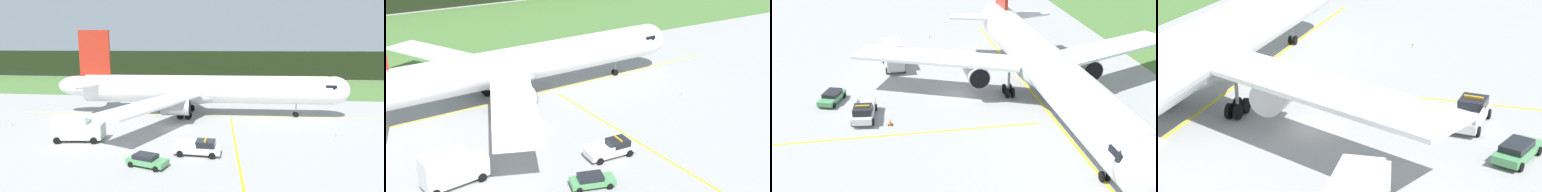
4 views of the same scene
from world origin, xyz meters
The scene contains 8 objects.
ground centered at (0.00, 0.00, 0.00)m, with size 320.00×320.00×0.00m, color #9A9998.
taxiway_centerline_main centered at (3.55, 9.19, 0.00)m, with size 68.82×0.30×0.01m, color yellow.
taxiway_centerline_spur centered at (9.34, -12.24, 0.00)m, with size 39.34×0.30×0.01m, color yellow.
airliner centered at (2.82, 9.16, 4.66)m, with size 52.19×43.61×15.22m.
ops_pickup_truck centered at (4.87, -11.13, 0.90)m, with size 5.52×2.59×1.94m.
staff_car centered at (-0.21, -15.16, 0.70)m, with size 4.63×2.97×1.30m.
apron_cone centered at (6.78, -8.30, 0.32)m, with size 0.53×0.53×0.67m.
taxiway_edge_light_east centered at (22.86, -2.00, 0.22)m, with size 0.12×0.12×0.41m.
Camera 4 is at (-42.62, -18.60, 19.77)m, focal length 64.54 mm.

